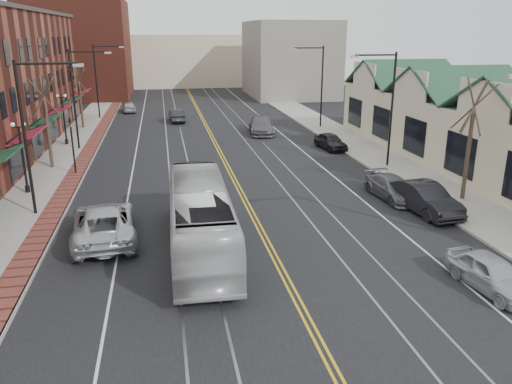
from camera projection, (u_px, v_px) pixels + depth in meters
name	position (u px, v px, depth m)	size (l,w,h in m)	color
sidewalk_left	(42.00, 192.00, 30.51)	(4.00, 120.00, 0.15)	gray
sidewalk_right	(406.00, 173.00, 34.74)	(4.00, 120.00, 0.15)	gray
building_right	(488.00, 138.00, 35.12)	(8.00, 36.00, 4.60)	beige
backdrop_left	(80.00, 49.00, 74.45)	(14.00, 18.00, 14.00)	maroon
backdrop_mid	(184.00, 60.00, 92.08)	(22.00, 14.00, 9.00)	beige
backdrop_right	(289.00, 59.00, 75.71)	(12.00, 16.00, 11.00)	slate
streetlight_l_1	(32.00, 123.00, 25.42)	(3.33, 0.25, 8.00)	black
streetlight_l_2	(79.00, 89.00, 40.38)	(3.33, 0.25, 8.00)	black
streetlight_l_3	(100.00, 74.00, 55.35)	(3.33, 0.25, 8.00)	black
streetlight_r_1	(387.00, 98.00, 34.93)	(3.33, 0.25, 8.00)	black
streetlight_r_2	(318.00, 78.00, 49.90)	(3.33, 0.25, 8.00)	black
lamppost_l_2	(23.00, 159.00, 29.71)	(0.84, 0.28, 4.27)	black
lamppost_l_3	(64.00, 120.00, 42.81)	(0.84, 0.28, 4.27)	black
tree_left_near	(47.00, 121.00, 34.98)	(1.78, 1.37, 6.48)	#382B21
tree_left_far	(80.00, 96.00, 50.02)	(1.66, 1.28, 6.02)	#382B21
tree_right_mid	(470.00, 138.00, 28.09)	(1.90, 1.46, 6.93)	#382B21
traffic_signal	(72.00, 142.00, 33.80)	(0.18, 0.15, 3.80)	black
transit_bus	(200.00, 218.00, 22.25)	(2.57, 10.97, 3.06)	silver
parked_suv	(104.00, 223.00, 23.53)	(2.83, 6.14, 1.71)	#B7BCBF
parked_car_a	(492.00, 273.00, 18.99)	(1.59, 3.96, 1.35)	#B6B7BE
parked_car_b	(425.00, 198.00, 27.13)	(1.72, 4.94, 1.63)	black
parked_car_c	(393.00, 188.00, 29.44)	(1.85, 4.55, 1.32)	slate
parked_car_d	(331.00, 141.00, 41.88)	(1.60, 3.98, 1.36)	black
distant_car_left	(177.00, 115.00, 54.73)	(1.47, 4.22, 1.39)	#232328
distant_car_right	(261.00, 125.00, 48.35)	(2.27, 5.57, 1.62)	#5B5A60
distant_car_far	(129.00, 107.00, 61.24)	(1.56, 3.87, 1.32)	#A5A6AC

